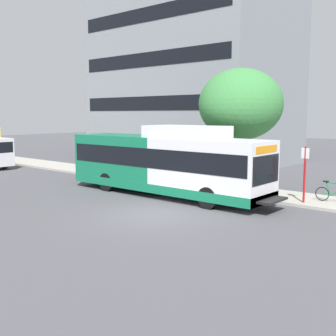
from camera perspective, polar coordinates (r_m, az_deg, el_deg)
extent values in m
plane|color=#4C4C51|center=(23.57, -16.67, -3.23)|extent=(120.00, 120.00, 0.00)
cube|color=#A8A399|center=(26.55, -1.48, -1.61)|extent=(3.00, 56.00, 0.14)
cube|color=white|center=(19.87, 5.79, 0.03)|extent=(2.54, 5.80, 2.73)
cube|color=#14724C|center=(23.63, -5.85, 1.19)|extent=(2.54, 5.80, 2.73)
cube|color=#14724C|center=(21.80, -0.53, -2.32)|extent=(2.57, 11.60, 0.44)
cube|color=black|center=(21.60, -0.54, 1.63)|extent=(2.58, 11.25, 0.96)
cube|color=black|center=(18.39, 13.14, -0.20)|extent=(2.34, 0.10, 1.24)
cube|color=orange|center=(18.29, 13.24, 2.50)|extent=(1.91, 0.08, 0.32)
cube|color=white|center=(20.58, 2.52, 4.97)|extent=(2.16, 4.06, 0.60)
cube|color=black|center=(18.43, 14.10, -4.31)|extent=(1.78, 0.60, 0.10)
cylinder|color=black|center=(18.75, 5.52, -4.08)|extent=(0.30, 1.00, 1.00)
cylinder|color=black|center=(20.61, 9.13, -3.10)|extent=(0.30, 1.00, 1.00)
cylinder|color=black|center=(23.25, -8.32, -1.90)|extent=(0.30, 1.00, 1.00)
cylinder|color=black|center=(24.77, -4.39, -1.27)|extent=(0.30, 1.00, 1.00)
cylinder|color=red|center=(20.18, 18.16, -0.89)|extent=(0.10, 0.10, 2.60)
cube|color=white|center=(20.05, 18.26, 1.93)|extent=(0.04, 0.36, 0.48)
torus|color=black|center=(21.05, 20.32, -3.33)|extent=(0.04, 0.66, 0.66)
cylinder|color=#19723F|center=(20.91, 21.12, -2.69)|extent=(0.05, 0.34, 0.62)
cylinder|color=#19723F|center=(20.77, 21.94, -1.95)|extent=(0.05, 0.90, 0.05)
cylinder|color=#19723F|center=(20.98, 20.90, -3.43)|extent=(0.05, 0.45, 0.08)
cube|color=black|center=(20.90, 20.78, -1.73)|extent=(0.12, 0.24, 0.06)
cylinder|color=#4C3823|center=(23.85, 9.72, 0.92)|extent=(0.28, 0.28, 2.87)
ellipsoid|color=#3D8442|center=(23.71, 9.88, 8.57)|extent=(4.65, 4.65, 3.96)
cube|color=black|center=(33.26, -22.01, 2.59)|extent=(2.07, 0.08, 0.80)
cylinder|color=black|center=(35.09, -21.49, 0.72)|extent=(0.26, 0.92, 0.92)
cube|color=black|center=(37.37, 3.54, 3.47)|extent=(11.44, 14.66, 1.10)
cube|color=black|center=(37.30, 3.58, 8.64)|extent=(11.44, 14.66, 1.10)
cube|color=black|center=(37.52, 3.62, 13.79)|extent=(11.44, 14.66, 1.10)
cube|color=black|center=(38.05, 3.67, 18.83)|extent=(11.44, 14.66, 1.10)
cylinder|color=#B7B7BC|center=(48.27, -8.62, 5.67)|extent=(1.10, 1.10, 5.70)
cylinder|color=#B7B7BC|center=(48.44, -8.75, 12.42)|extent=(0.91, 0.91, 5.70)
cylinder|color=#B7B7BC|center=(49.28, -8.89, 19.04)|extent=(0.72, 0.72, 5.70)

